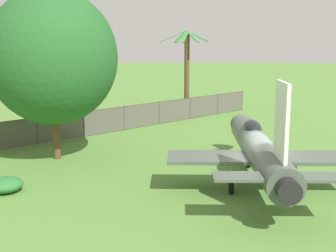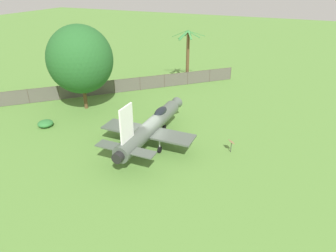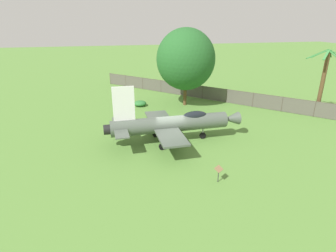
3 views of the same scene
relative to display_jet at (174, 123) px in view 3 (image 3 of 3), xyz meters
name	(u,v)px [view 3 (image 3 of 3)]	position (x,y,z in m)	size (l,w,h in m)	color
ground_plane	(170,142)	(0.31, 0.01, -1.78)	(200.00, 200.00, 0.00)	#568438
display_jet	(174,123)	(0.00, 0.00, 0.00)	(12.38, 8.58, 5.32)	#4C564C
shade_tree	(186,59)	(-4.18, -10.83, 3.99)	(7.18, 7.20, 9.52)	brown
palm_tree	(323,81)	(-17.75, -3.37, 2.24)	(4.13, 4.29, 7.40)	brown
perimeter_fence	(214,94)	(-8.60, -11.80, -0.80)	(26.96, 27.55, 1.85)	#4C4238
shrub_near_fence	(140,103)	(1.53, -11.57, -1.44)	(1.58, 1.54, 0.68)	#2D7033
info_plaque	(219,171)	(-1.37, 7.13, -0.93)	(0.72, 0.68, 1.14)	#333333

